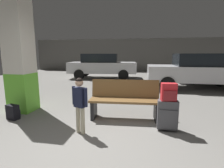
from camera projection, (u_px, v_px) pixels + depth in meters
ground_plane at (118, 95)px, 6.50m from camera, size 18.00×18.00×0.10m
garage_back_wall at (133, 55)px, 14.83m from camera, size 18.00×0.12×2.80m
structural_pillar at (19, 52)px, 4.32m from camera, size 0.57×0.57×3.11m
bench at (125, 100)px, 3.98m from camera, size 1.63×0.64×0.89m
suitcase at (167, 115)px, 3.33m from camera, size 0.38×0.24×0.60m
backpack_bright at (169, 92)px, 3.25m from camera, size 0.29×0.21×0.34m
child at (80, 100)px, 3.16m from camera, size 0.34×0.26×1.07m
backpack_dark_floor at (13, 112)px, 3.94m from camera, size 0.31×0.25×0.34m
parked_car_near at (198, 70)px, 7.31m from camera, size 4.13×1.86×1.51m
parked_car_side at (216, 67)px, 8.84m from camera, size 4.16×1.92×1.51m
parked_car_far at (102, 65)px, 10.69m from camera, size 4.27×2.16×1.51m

